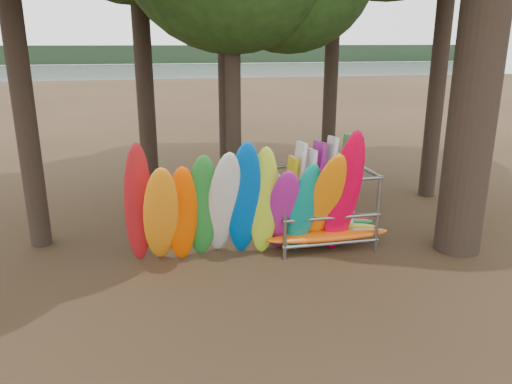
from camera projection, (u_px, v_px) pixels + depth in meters
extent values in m
plane|color=#47331E|center=(300.00, 269.00, 11.20)|extent=(120.00, 120.00, 0.00)
plane|color=gray|center=(169.00, 79.00, 67.31)|extent=(160.00, 160.00, 0.00)
cube|color=black|center=(158.00, 54.00, 113.49)|extent=(160.00, 4.00, 4.00)
cylinder|color=black|center=(141.00, 18.00, 14.57)|extent=(0.53, 0.53, 11.08)
cylinder|color=black|center=(334.00, 11.00, 15.83)|extent=(0.47, 0.47, 11.60)
cylinder|color=black|center=(233.00, 66.00, 12.45)|extent=(0.40, 0.40, 8.62)
ellipsoid|color=#AE171D|center=(138.00, 206.00, 10.72)|extent=(0.73, 1.45, 3.10)
ellipsoid|color=orange|center=(161.00, 217.00, 10.62)|extent=(0.85, 2.05, 2.79)
ellipsoid|color=#F75100|center=(182.00, 215.00, 10.93)|extent=(0.74, 1.27, 2.58)
ellipsoid|color=#24822E|center=(202.00, 208.00, 11.07)|extent=(0.73, 1.37, 2.78)
ellipsoid|color=silver|center=(223.00, 206.00, 11.09)|extent=(0.81, 1.92, 2.94)
ellipsoid|color=#0053BC|center=(244.00, 201.00, 11.09)|extent=(0.85, 1.62, 3.08)
ellipsoid|color=#B1D62B|center=(264.00, 203.00, 11.23)|extent=(0.80, 1.25, 2.88)
ellipsoid|color=#9C1B85|center=(283.00, 212.00, 11.44)|extent=(0.88, 1.64, 2.44)
ellipsoid|color=#098074|center=(304.00, 209.00, 11.40)|extent=(0.78, 1.35, 2.54)
ellipsoid|color=orange|center=(323.00, 203.00, 11.42)|extent=(0.78, 1.98, 2.85)
ellipsoid|color=red|center=(344.00, 194.00, 11.38)|extent=(0.83, 1.32, 3.20)
ellipsoid|color=#DF560C|center=(328.00, 236.00, 11.98)|extent=(3.10, 0.55, 0.24)
ellipsoid|color=gold|center=(323.00, 230.00, 12.30)|extent=(2.76, 0.55, 0.24)
ellipsoid|color=#186C30|center=(319.00, 226.00, 12.62)|extent=(2.98, 0.55, 0.24)
ellipsoid|color=red|center=(315.00, 222.00, 12.91)|extent=(3.03, 0.55, 0.24)
cube|color=#DBB80B|center=(288.00, 203.00, 12.17)|extent=(0.36, 0.75, 2.26)
cube|color=white|center=(295.00, 193.00, 12.37)|extent=(0.45, 0.78, 2.57)
cube|color=white|center=(307.00, 198.00, 12.27)|extent=(0.35, 0.78, 2.43)
cube|color=#9D1A94|center=(314.00, 193.00, 12.45)|extent=(0.42, 0.80, 2.57)
cube|color=silver|center=(325.00, 191.00, 12.33)|extent=(0.49, 0.77, 2.71)
cube|color=silver|center=(332.00, 197.00, 12.60)|extent=(0.49, 0.75, 2.23)
cube|color=#1A752A|center=(343.00, 189.00, 12.49)|extent=(0.53, 0.82, 2.72)
cube|color=silver|center=(350.00, 191.00, 12.64)|extent=(0.44, 0.80, 2.55)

